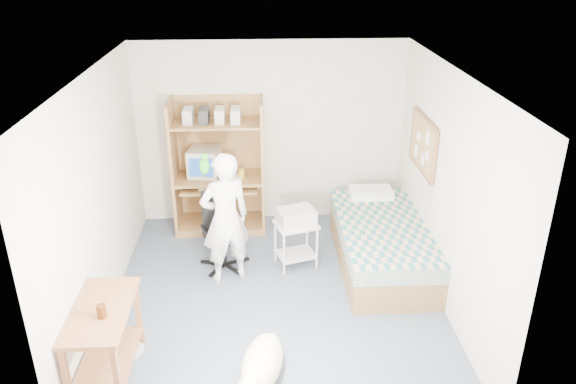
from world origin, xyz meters
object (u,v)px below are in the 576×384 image
object	(u,v)px
side_desk	(104,333)
computer_hutch	(219,171)
bed	(381,243)
person	(225,219)
printer_cart	(296,237)
dog	(261,367)
office_chair	(223,241)

from	to	relation	value
side_desk	computer_hutch	bearing A→B (deg)	73.86
computer_hutch	side_desk	world-z (taller)	computer_hutch
side_desk	bed	bearing A→B (deg)	32.50
side_desk	person	distance (m)	1.91
bed	printer_cart	bearing A→B (deg)	177.54
computer_hutch	side_desk	bearing A→B (deg)	-106.14
dog	printer_cart	distance (m)	2.07
dog	printer_cart	xyz separation A→B (m)	(0.44, 2.01, 0.20)
bed	dog	distance (m)	2.46
office_chair	side_desk	bearing A→B (deg)	-137.94
bed	printer_cart	size ratio (longest dim) A/B	3.54
computer_hutch	office_chair	world-z (taller)	computer_hutch
computer_hutch	printer_cart	bearing A→B (deg)	-48.22
office_chair	person	bearing A→B (deg)	-98.84
dog	printer_cart	size ratio (longest dim) A/B	1.93
office_chair	dog	distance (m)	2.10
side_desk	printer_cart	world-z (taller)	side_desk
computer_hutch	dog	xyz separation A→B (m)	(0.52, -3.08, -0.64)
computer_hutch	bed	distance (m)	2.35
office_chair	printer_cart	size ratio (longest dim) A/B	1.65
computer_hutch	office_chair	size ratio (longest dim) A/B	1.91
bed	side_desk	bearing A→B (deg)	-147.50
side_desk	printer_cart	xyz separation A→B (m)	(1.81, 1.86, -0.11)
computer_hutch	person	bearing A→B (deg)	-83.71
person	printer_cart	distance (m)	0.95
computer_hutch	bed	size ratio (longest dim) A/B	0.89
dog	side_desk	bearing A→B (deg)	-173.16
office_chair	dog	size ratio (longest dim) A/B	0.85
bed	side_desk	xyz separation A→B (m)	(-2.85, -1.82, 0.21)
dog	computer_hutch	bearing A→B (deg)	112.52
computer_hutch	side_desk	xyz separation A→B (m)	(-0.85, -2.94, -0.33)
computer_hutch	bed	bearing A→B (deg)	-29.29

